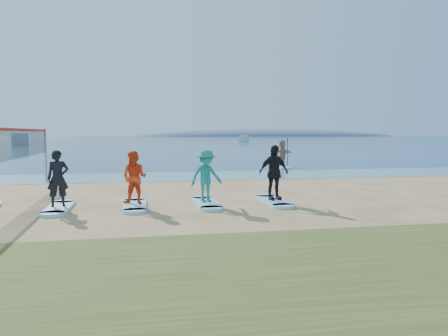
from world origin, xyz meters
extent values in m
plane|color=tan|center=(0.00, 0.00, 0.00)|extent=(600.00, 600.00, 0.00)
plane|color=teal|center=(0.00, 10.50, 0.01)|extent=(600.00, 600.00, 0.00)
plane|color=navy|center=(0.00, 160.00, 0.01)|extent=(600.00, 600.00, 0.00)
ellipsoid|color=slate|center=(95.00, 300.00, 0.00)|extent=(220.00, 56.00, 18.00)
cylinder|color=gray|center=(-5.78, 9.08, 1.25)|extent=(0.09, 0.09, 2.50)
cube|color=black|center=(-5.69, 4.58, 1.90)|extent=(0.20, 9.00, 1.00)
cube|color=#B02412|center=(-5.69, 4.58, 2.42)|extent=(0.23, 9.00, 0.10)
cube|color=silver|center=(7.97, 15.12, 0.06)|extent=(1.11, 3.07, 0.12)
imported|color=tan|center=(7.97, 15.12, 0.98)|extent=(0.81, 1.67, 1.73)
cube|color=silver|center=(-23.57, 76.27, 0.00)|extent=(5.01, 9.60, 2.29)
cube|color=silver|center=(28.26, 108.92, 0.00)|extent=(4.09, 6.18, 1.72)
cube|color=#A3E6FD|center=(-3.88, 1.09, 0.04)|extent=(0.70, 2.20, 0.09)
imported|color=black|center=(-3.88, 1.09, 0.94)|extent=(0.70, 0.55, 1.71)
cube|color=#A3E6FD|center=(-1.61, 1.09, 0.04)|extent=(0.70, 2.20, 0.09)
imported|color=#E84218|center=(-1.61, 1.09, 0.92)|extent=(0.99, 0.90, 1.66)
cube|color=#A3E6FD|center=(0.65, 1.09, 0.04)|extent=(0.70, 2.20, 0.09)
imported|color=teal|center=(0.65, 1.09, 0.93)|extent=(1.22, 0.93, 1.68)
cube|color=#A3E6FD|center=(2.91, 1.09, 0.04)|extent=(0.70, 2.20, 0.09)
imported|color=black|center=(2.91, 1.09, 1.00)|extent=(1.14, 0.66, 1.82)
camera|label=1|loc=(-1.48, -12.70, 2.30)|focal=35.00mm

